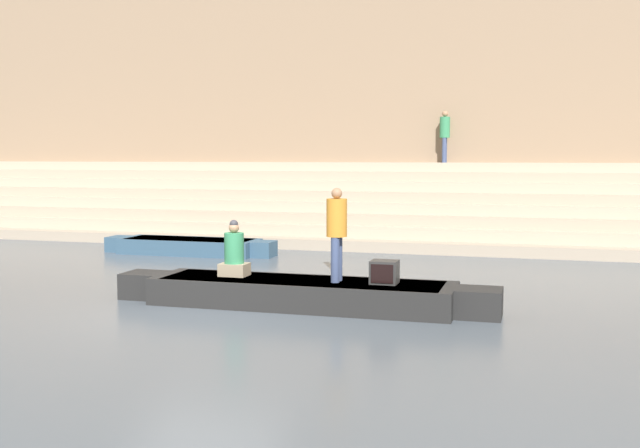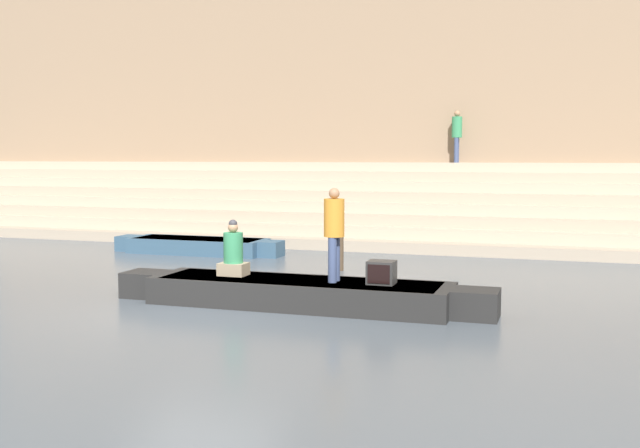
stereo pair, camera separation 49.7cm
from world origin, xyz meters
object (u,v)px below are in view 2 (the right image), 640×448
object	(u,v)px
person_standing	(334,228)
tv_set	(381,272)
mooring_post	(340,243)
person_on_steps	(457,133)
rowboat_main	(299,292)
moored_boat_shore	(198,245)
person_rowing	(233,254)

from	to	relation	value
person_standing	tv_set	size ratio (longest dim) A/B	3.54
tv_set	mooring_post	bearing A→B (deg)	119.29
mooring_post	person_on_steps	world-z (taller)	person_on_steps
rowboat_main	person_standing	bearing A→B (deg)	4.37
person_standing	tv_set	distance (m)	1.13
mooring_post	tv_set	bearing A→B (deg)	-64.49
mooring_post	moored_boat_shore	bearing A→B (deg)	159.33
person_rowing	tv_set	world-z (taller)	person_rowing
rowboat_main	mooring_post	world-z (taller)	mooring_post
person_rowing	person_on_steps	distance (m)	13.39
moored_boat_shore	mooring_post	world-z (taller)	mooring_post
person_rowing	tv_set	size ratio (longest dim) A/B	2.23
person_rowing	tv_set	bearing A→B (deg)	-0.84
person_standing	moored_boat_shore	bearing A→B (deg)	146.81
moored_boat_shore	mooring_post	distance (m)	4.98
person_rowing	person_on_steps	size ratio (longest dim) A/B	0.60
mooring_post	person_on_steps	size ratio (longest dim) A/B	0.74
rowboat_main	tv_set	size ratio (longest dim) A/B	15.01
person_on_steps	person_standing	bearing A→B (deg)	45.61
person_rowing	mooring_post	bearing A→B (deg)	79.27
person_rowing	person_on_steps	xyz separation A→B (m)	(2.28, 12.94, 2.58)
person_standing	mooring_post	distance (m)	4.49
rowboat_main	moored_boat_shore	bearing A→B (deg)	133.54
tv_set	moored_boat_shore	world-z (taller)	tv_set
rowboat_main	person_rowing	world-z (taller)	person_rowing
moored_boat_shore	person_rowing	bearing A→B (deg)	-61.89
person_rowing	person_on_steps	bearing A→B (deg)	80.29
moored_boat_shore	rowboat_main	bearing A→B (deg)	-54.19
rowboat_main	moored_boat_shore	xyz separation A→B (m)	(-5.16, 6.03, -0.03)
person_standing	mooring_post	bearing A→B (deg)	118.12
rowboat_main	person_standing	size ratio (longest dim) A/B	4.24
tv_set	person_rowing	bearing A→B (deg)	-177.33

